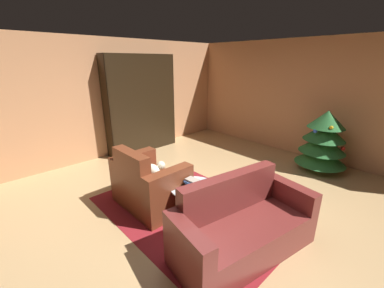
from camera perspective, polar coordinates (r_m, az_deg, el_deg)
name	(u,v)px	position (r m, az deg, el deg)	size (l,w,h in m)	color
ground_plane	(198,209)	(3.71, 1.48, -14.88)	(7.84, 7.84, 0.00)	tan
wall_back	(307,99)	(5.94, 25.25, 9.45)	(5.97, 0.06, 2.53)	tan
wall_left	(102,100)	(5.64, -20.30, 9.66)	(0.06, 6.65, 2.53)	tan
area_rug	(191,211)	(3.65, -0.23, -15.40)	(2.72, 1.90, 0.01)	maroon
bookshelf_unit	(145,106)	(5.88, -10.92, 8.65)	(0.34, 1.70, 2.21)	black
armchair_red	(149,185)	(3.68, -10.08, -9.48)	(1.07, 0.75, 0.92)	brown
couch_red	(242,228)	(2.94, 11.63, -18.62)	(0.98, 1.75, 0.85)	maroon
coffee_table	(194,190)	(3.36, 0.37, -10.70)	(0.64, 0.64, 0.45)	black
book_stack_on_table	(193,183)	(3.30, 0.19, -9.15)	(0.20, 0.18, 0.12)	#B93E21
bottle_on_table	(182,178)	(3.35, -2.43, -7.98)	(0.06, 0.06, 0.24)	#1F611E
decorated_tree	(323,141)	(5.31, 28.39, 0.61)	(0.93, 0.93, 1.19)	brown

